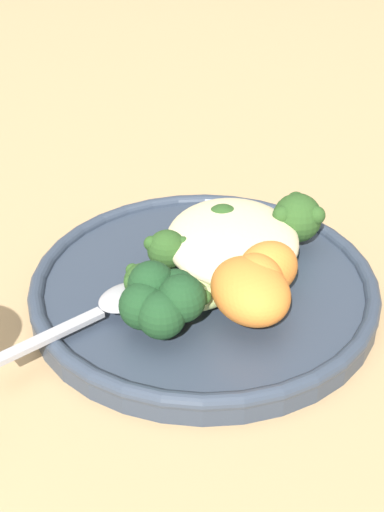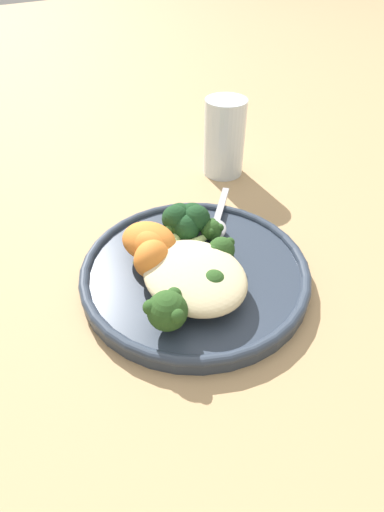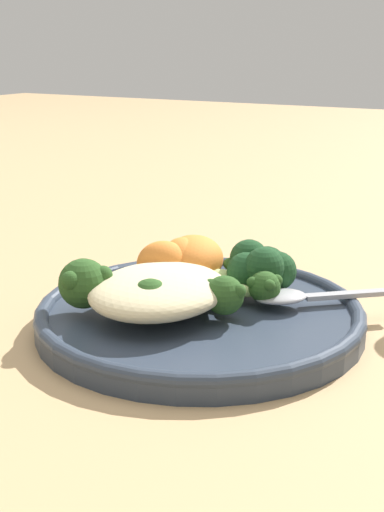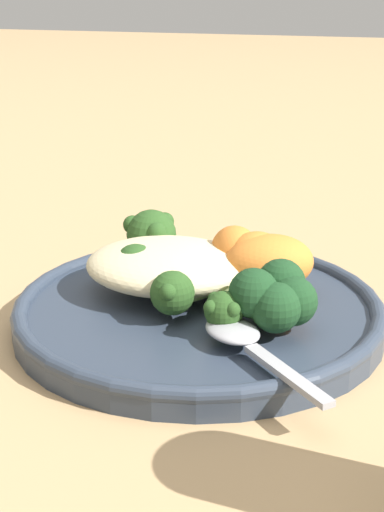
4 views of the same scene
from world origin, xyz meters
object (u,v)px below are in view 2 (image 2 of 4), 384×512
at_px(broccoli_stalk_3, 201,237).
at_px(sweet_potato_chunk_1, 150,248).
at_px(broccoli_stalk_4, 175,236).
at_px(sweet_potato_chunk_0, 152,258).
at_px(water_glass, 224,138).
at_px(broccoli_stalk_2, 200,255).
at_px(broccoli_stalk_1, 200,279).
at_px(plate, 194,271).
at_px(quinoa_mound, 195,276).
at_px(broccoli_stalk_0, 166,299).
at_px(sweet_potato_chunk_2, 149,241).
at_px(kale_tuft, 186,219).
at_px(spoon, 215,224).

xyz_separation_m(broccoli_stalk_3, sweet_potato_chunk_1, (0.01, 0.07, 0.01)).
xyz_separation_m(broccoli_stalk_4, sweet_potato_chunk_0, (-0.03, 0.05, 0.01)).
bearing_deg(sweet_potato_chunk_0, water_glass, -56.47).
bearing_deg(broccoli_stalk_4, broccoli_stalk_2, -122.97).
relative_size(broccoli_stalk_1, broccoli_stalk_2, 0.86).
bearing_deg(broccoli_stalk_2, sweet_potato_chunk_0, -171.62).
distance_m(plate, sweet_potato_chunk_0, 0.06).
relative_size(quinoa_mound, broccoli_stalk_4, 1.72).
xyz_separation_m(broccoli_stalk_0, water_glass, (0.21, -0.26, 0.02)).
bearing_deg(sweet_potato_chunk_1, plate, -134.52).
height_order(plate, broccoli_stalk_2, broccoli_stalk_2).
bearing_deg(sweet_potato_chunk_2, broccoli_stalk_1, -170.37).
relative_size(sweet_potato_chunk_2, kale_tuft, 1.11).
xyz_separation_m(quinoa_mound, sweet_potato_chunk_1, (0.06, 0.02, 0.00)).
distance_m(quinoa_mound, broccoli_stalk_1, 0.01).
relative_size(plate, broccoli_stalk_4, 3.75).
height_order(broccoli_stalk_0, spoon, broccoli_stalk_0).
height_order(broccoli_stalk_4, water_glass, water_glass).
relative_size(broccoli_stalk_1, water_glass, 0.80).
xyz_separation_m(broccoli_stalk_4, spoon, (-0.00, -0.06, -0.01)).
height_order(broccoli_stalk_0, broccoli_stalk_3, broccoli_stalk_0).
distance_m(broccoli_stalk_4, sweet_potato_chunk_1, 0.04).
height_order(broccoli_stalk_3, spoon, broccoli_stalk_3).
xyz_separation_m(broccoli_stalk_3, water_glass, (0.15, -0.16, 0.03)).
relative_size(broccoli_stalk_0, broccoli_stalk_3, 1.23).
bearing_deg(water_glass, sweet_potato_chunk_0, 123.53).
distance_m(quinoa_mound, sweet_potato_chunk_0, 0.05).
bearing_deg(water_glass, plate, 132.33).
bearing_deg(plate, sweet_potato_chunk_1, 45.48).
relative_size(broccoli_stalk_3, sweet_potato_chunk_0, 2.10).
bearing_deg(kale_tuft, broccoli_stalk_4, 114.96).
height_order(broccoli_stalk_2, broccoli_stalk_4, broccoli_stalk_2).
relative_size(sweet_potato_chunk_1, kale_tuft, 0.76).
height_order(quinoa_mound, broccoli_stalk_1, broccoli_stalk_1).
bearing_deg(sweet_potato_chunk_1, spoon, -86.51).
height_order(sweet_potato_chunk_0, kale_tuft, same).
bearing_deg(spoon, broccoli_stalk_0, 170.97).
distance_m(plate, broccoli_stalk_3, 0.04).
xyz_separation_m(quinoa_mound, broccoli_stalk_1, (-0.01, -0.00, -0.00)).
relative_size(kale_tuft, water_glass, 0.50).
bearing_deg(broccoli_stalk_1, kale_tuft, 139.10).
xyz_separation_m(broccoli_stalk_2, sweet_potato_chunk_2, (0.05, 0.04, 0.01)).
distance_m(broccoli_stalk_4, spoon, 0.06).
xyz_separation_m(broccoli_stalk_0, sweet_potato_chunk_2, (0.08, -0.03, 0.00)).
bearing_deg(broccoli_stalk_0, broccoli_stalk_3, 154.91).
relative_size(broccoli_stalk_0, spoon, 1.10).
height_order(broccoli_stalk_2, kale_tuft, kale_tuft).
bearing_deg(kale_tuft, sweet_potato_chunk_1, 107.01).
bearing_deg(broccoli_stalk_3, sweet_potato_chunk_2, 155.24).
height_order(broccoli_stalk_0, kale_tuft, same).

